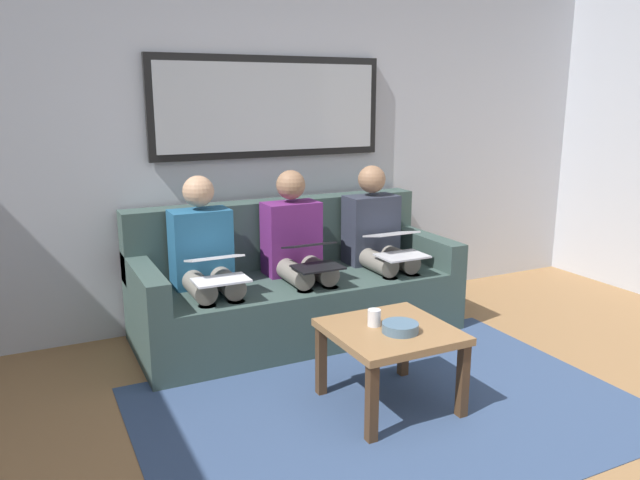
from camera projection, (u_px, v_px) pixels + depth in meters
The scene contains 13 objects.
wall_rear at pixel (266, 142), 4.53m from camera, with size 6.00×0.12×2.60m, color #B7BCC6.
area_rug at pixel (390, 409), 3.31m from camera, with size 2.60×1.80×0.01m, color #33476B.
couch at pixel (294, 289), 4.34m from camera, with size 2.20×0.90×0.90m.
framed_mirror at pixel (270, 107), 4.40m from camera, with size 1.74×0.05×0.71m.
coffee_table at pixel (390, 339), 3.27m from camera, with size 0.63×0.63×0.44m.
cup at pixel (374, 318), 3.28m from camera, with size 0.07×0.07×0.09m, color silver.
bowl at pixel (400, 328), 3.19m from camera, with size 0.19×0.19×0.05m, color slate.
person_left at pixel (378, 240), 4.49m from camera, with size 0.38×0.58×1.14m.
laptop_silver at pixel (396, 243), 4.27m from camera, with size 0.33×0.38×0.16m.
person_middle at pixel (297, 250), 4.21m from camera, with size 0.38×0.58×1.14m.
laptop_black at pixel (313, 255), 4.00m from camera, with size 0.30×0.36×0.15m.
person_right at pixel (206, 260), 3.94m from camera, with size 0.38×0.58×1.14m.
laptop_white at pixel (217, 268), 3.72m from camera, with size 0.33×0.33×0.14m.
Camera 1 is at (1.67, 1.68, 1.64)m, focal length 34.77 mm.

